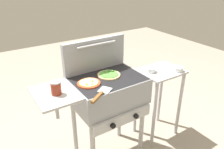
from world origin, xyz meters
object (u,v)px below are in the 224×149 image
object	(u,v)px
prep_table	(159,90)
topping_bowl_near	(178,69)
grill	(106,93)
sauce_jar	(56,88)
spatula	(101,94)
pizza_veggie	(109,75)
topping_bowl_far	(151,70)
pizza_cheese	(89,83)

from	to	relation	value
prep_table	topping_bowl_near	xyz separation A→B (m)	(0.13, -0.11, 0.26)
grill	prep_table	xyz separation A→B (m)	(0.67, 0.00, -0.18)
sauce_jar	spatula	distance (m)	0.34
pizza_veggie	sauce_jar	distance (m)	0.52
spatula	topping_bowl_near	size ratio (longest dim) A/B	2.36
sauce_jar	spatula	bearing A→B (deg)	-35.81
prep_table	topping_bowl_far	xyz separation A→B (m)	(-0.12, 0.03, 0.26)
pizza_veggie	topping_bowl_near	bearing A→B (deg)	-10.49
sauce_jar	topping_bowl_far	size ratio (longest dim) A/B	1.09
pizza_cheese	pizza_veggie	bearing A→B (deg)	11.35
grill	topping_bowl_near	distance (m)	0.82
pizza_veggie	prep_table	size ratio (longest dim) A/B	0.25
pizza_cheese	topping_bowl_near	bearing A→B (deg)	-5.49
pizza_cheese	topping_bowl_far	world-z (taller)	pizza_cheese
pizza_cheese	sauce_jar	bearing A→B (deg)	-177.79
grill	pizza_veggie	world-z (taller)	pizza_veggie
grill	sauce_jar	world-z (taller)	sauce_jar
grill	prep_table	bearing A→B (deg)	0.37
topping_bowl_near	topping_bowl_far	world-z (taller)	same
prep_table	topping_bowl_near	world-z (taller)	topping_bowl_near
pizza_cheese	sauce_jar	distance (m)	0.29
pizza_cheese	prep_table	bearing A→B (deg)	0.82
pizza_cheese	topping_bowl_near	size ratio (longest dim) A/B	1.83
pizza_veggie	spatula	world-z (taller)	pizza_veggie
pizza_cheese	grill	bearing A→B (deg)	2.54
grill	prep_table	distance (m)	0.70
pizza_veggie	prep_table	distance (m)	0.71
prep_table	spatula	bearing A→B (deg)	-165.53
pizza_veggie	grill	bearing A→B (deg)	-144.42
spatula	prep_table	xyz separation A→B (m)	(0.86, 0.22, -0.34)
grill	pizza_cheese	bearing A→B (deg)	-177.46
topping_bowl_near	prep_table	bearing A→B (deg)	141.35
sauce_jar	topping_bowl_far	distance (m)	1.02
pizza_veggie	pizza_cheese	xyz separation A→B (m)	(-0.23, -0.05, -0.00)
pizza_veggie	topping_bowl_near	xyz separation A→B (m)	(0.75, -0.14, -0.08)
topping_bowl_far	pizza_cheese	bearing A→B (deg)	-176.99
pizza_cheese	topping_bowl_near	xyz separation A→B (m)	(0.98, -0.09, -0.08)
grill	topping_bowl_near	size ratio (longest dim) A/B	9.07
prep_table	pizza_cheese	bearing A→B (deg)	-179.18
sauce_jar	topping_bowl_near	size ratio (longest dim) A/B	1.00
pizza_cheese	topping_bowl_far	size ratio (longest dim) A/B	2.00
topping_bowl_near	pizza_cheese	bearing A→B (deg)	174.51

